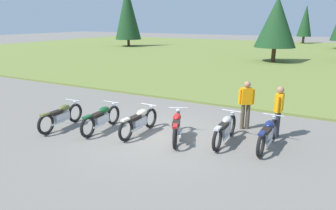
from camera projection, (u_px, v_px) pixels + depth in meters
name	position (u px, v px, depth m)	size (l,w,h in m)	color
ground_plane	(159.00, 136.00, 9.88)	(140.00, 140.00, 0.00)	slate
grass_moorland	(283.00, 55.00, 32.17)	(80.00, 44.00, 0.10)	olive
forest_treeline	(334.00, 14.00, 34.45)	(45.79, 28.59, 8.40)	#47331E
motorcycle_olive	(62.00, 116.00, 10.53)	(0.62, 2.10, 0.88)	black
motorcycle_british_green	(101.00, 118.00, 10.28)	(0.62, 2.10, 0.88)	black
motorcycle_cream	(139.00, 121.00, 9.97)	(0.62, 2.10, 0.88)	black
motorcycle_red	(177.00, 126.00, 9.50)	(0.98, 1.97, 0.88)	black
motorcycle_silver	(225.00, 129.00, 9.24)	(0.62, 2.10, 0.88)	black
motorcycle_navy	(267.00, 134.00, 8.85)	(0.62, 2.10, 0.88)	black
rider_near_row_end	(246.00, 102.00, 10.31)	(0.48, 0.38, 1.67)	#4C4233
rider_with_back_turned	(279.00, 109.00, 9.52)	(0.23, 0.55, 1.67)	#2D2D38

